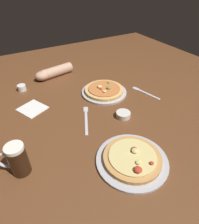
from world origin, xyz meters
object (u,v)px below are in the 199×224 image
beer_mug_dark (17,160)px  fork_left (145,93)px  pizza_plate_near (132,159)px  diner_arm (53,72)px  fork_spare (86,119)px  ramekin_sauce (22,88)px  ramekin_butter (123,115)px  pizza_plate_far (104,91)px  napkin_folded (32,108)px

beer_mug_dark → fork_left: 0.85m
pizza_plate_near → diner_arm: size_ratio=1.05×
beer_mug_dark → fork_spare: bearing=23.7°
ramekin_sauce → diner_arm: size_ratio=0.19×
diner_arm → ramekin_butter: bearing=-74.8°
pizza_plate_near → fork_left: (0.41, 0.40, -0.01)m
ramekin_butter → pizza_plate_far: bearing=82.0°
ramekin_butter → fork_left: size_ratio=0.38×
pizza_plate_far → napkin_folded: (-0.45, 0.05, -0.01)m
ramekin_sauce → napkin_folded: bearing=-88.9°
ramekin_sauce → fork_spare: size_ratio=0.24×
pizza_plate_far → fork_left: (0.23, -0.13, -0.01)m
beer_mug_dark → diner_arm: (0.38, 0.72, -0.03)m
ramekin_sauce → ramekin_butter: size_ratio=0.70×
ramekin_butter → napkin_folded: size_ratio=0.55×
fork_spare → fork_left: bearing=6.4°
ramekin_butter → diner_arm: size_ratio=0.27×
fork_left → diner_arm: size_ratio=0.71×
ramekin_butter → napkin_folded: (-0.41, 0.32, -0.01)m
beer_mug_dark → fork_left: beer_mug_dark is taller
napkin_folded → diner_arm: diner_arm is taller
pizza_plate_far → napkin_folded: pizza_plate_far is taller
ramekin_sauce → fork_left: 0.80m
ramekin_butter → diner_arm: 0.66m
napkin_folded → pizza_plate_near: bearing=-65.4°
fork_left → ramekin_sauce: bearing=147.8°
beer_mug_dark → napkin_folded: size_ratio=1.01×
pizza_plate_near → fork_left: 0.57m
fork_left → beer_mug_dark: bearing=-165.4°
ramekin_butter → fork_left: ramekin_butter is taller
pizza_plate_far → ramekin_sauce: (-0.45, 0.30, 0.00)m
napkin_folded → fork_left: napkin_folded is taller
ramekin_butter → beer_mug_dark: bearing=-171.5°
ramekin_sauce → ramekin_butter: 0.70m
diner_arm → napkin_folded: bearing=-125.9°
ramekin_sauce → diner_arm: (0.24, 0.08, 0.02)m
pizza_plate_near → pizza_plate_far: 0.56m
ramekin_butter → fork_spare: size_ratio=0.35×
pizza_plate_far → ramekin_sauce: bearing=146.7°
ramekin_sauce → fork_left: bearing=-32.2°
napkin_folded → fork_left: bearing=-15.4°
ramekin_sauce → ramekin_butter: (0.41, -0.56, -0.00)m
pizza_plate_near → pizza_plate_far: (0.18, 0.53, 0.00)m
beer_mug_dark → ramekin_butter: size_ratio=1.83×
pizza_plate_far → ramekin_butter: pizza_plate_far is taller
pizza_plate_near → ramekin_butter: 0.30m
beer_mug_dark → ramekin_butter: 0.56m
ramekin_butter → diner_arm: diner_arm is taller
napkin_folded → fork_spare: bearing=-46.5°
fork_spare → napkin_folded: bearing=133.5°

